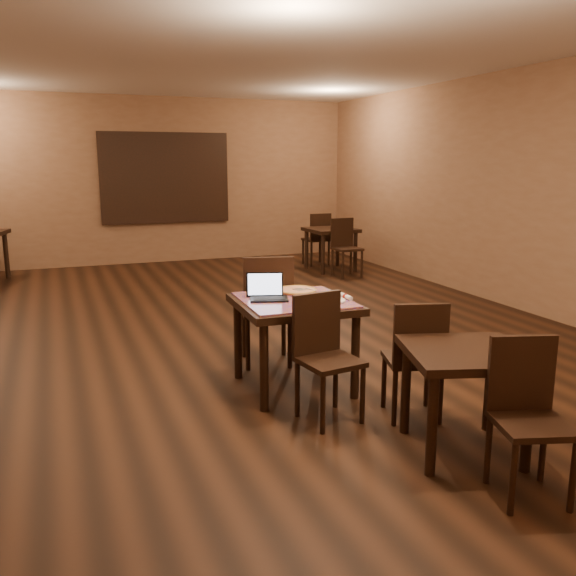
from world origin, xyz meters
name	(u,v)px	position (x,y,z in m)	size (l,w,h in m)	color
ground	(206,332)	(0.00, 0.00, 0.00)	(10.00, 10.00, 0.00)	black
wall_back	(137,181)	(0.00, 5.00, 1.50)	(8.00, 0.02, 3.00)	#876045
wall_front	(576,285)	(0.00, -5.00, 1.50)	(8.00, 0.02, 3.00)	#876045
wall_right	(505,190)	(4.00, 0.00, 1.50)	(0.02, 10.00, 3.00)	#876045
ceiling	(197,46)	(0.00, 0.00, 3.00)	(8.00, 10.00, 0.02)	silver
mural	(165,178)	(0.50, 4.96, 1.55)	(2.34, 0.05, 1.64)	#254C89
tiled_table	(294,311)	(0.30, -1.90, 0.66)	(0.95, 0.95, 0.76)	black
chair_main_near	(324,349)	(0.28, -2.52, 0.52)	(0.46, 0.46, 0.93)	black
chair_main_far	(267,304)	(0.28, -1.29, 0.59)	(0.54, 0.54, 1.04)	black
laptop	(267,292)	(0.10, -1.80, 0.82)	(0.36, 0.32, 0.21)	black
plate	(328,301)	(0.52, -2.08, 0.77)	(0.28, 0.28, 0.02)	white
pizza_slice	(328,299)	(0.52, -2.08, 0.79)	(0.20, 0.20, 0.02)	#FBDDA7
pizza_pan	(297,292)	(0.42, -1.66, 0.77)	(0.34, 0.34, 0.01)	silver
pizza_whole	(297,290)	(0.42, -1.66, 0.78)	(0.35, 0.35, 0.02)	#FBDDA7
spatula	(300,289)	(0.44, -1.68, 0.79)	(0.10, 0.23, 0.01)	silver
napkin_roll	(346,296)	(0.70, -2.04, 0.78)	(0.04, 0.18, 0.04)	white
other_table_a	(331,235)	(2.95, 3.04, 0.61)	(0.82, 0.82, 0.73)	black
other_table_a_chair_near	(345,244)	(2.95, 2.49, 0.53)	(0.43, 0.43, 0.94)	black
other_table_a_chair_far	(318,236)	(2.96, 3.59, 0.53)	(0.43, 0.43, 0.94)	black
other_table_c	(465,367)	(0.90, -3.36, 0.58)	(0.93, 0.93, 0.70)	black
other_table_c_chair_near	(527,407)	(0.92, -3.88, 0.51)	(0.49, 0.49, 0.90)	black
other_table_c_chair_far	(416,354)	(0.87, -2.83, 0.51)	(0.49, 0.49, 0.90)	black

